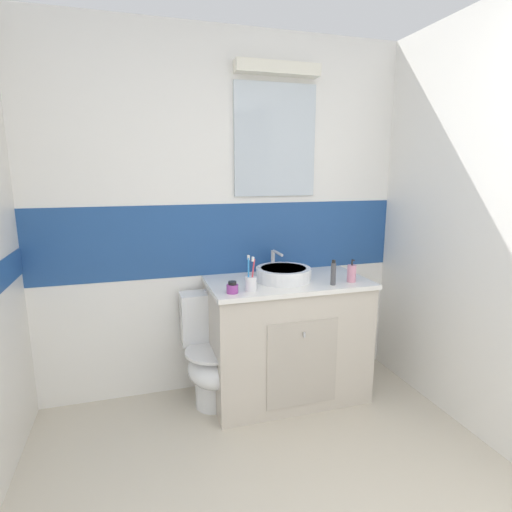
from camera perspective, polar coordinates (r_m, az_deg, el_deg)
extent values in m
cube|color=beige|center=(2.33, 3.68, -31.36)|extent=(3.20, 3.48, 0.04)
cube|color=white|center=(3.12, -4.33, -9.83)|extent=(3.20, 0.10, 0.85)
cube|color=#234C8C|center=(2.94, -4.52, 2.48)|extent=(3.20, 0.10, 0.50)
cube|color=white|center=(2.92, -4.81, 18.66)|extent=(3.20, 0.10, 1.15)
cube|color=silver|center=(2.95, 2.70, 15.82)|extent=(0.59, 0.02, 0.76)
cube|color=white|center=(2.98, 3.06, 24.74)|extent=(0.59, 0.10, 0.08)
cube|color=beige|center=(2.92, 4.26, -11.68)|extent=(1.06, 0.57, 0.82)
cube|color=white|center=(2.77, 4.47, -3.67)|extent=(1.08, 0.59, 0.03)
cube|color=#B6AD9F|center=(2.70, 6.52, -14.79)|extent=(0.48, 0.01, 0.57)
cylinder|color=silver|center=(2.60, 6.77, -10.89)|extent=(0.02, 0.02, 0.03)
cylinder|color=white|center=(2.75, 3.84, -2.53)|extent=(0.37, 0.37, 0.09)
cylinder|color=#AFB1BA|center=(2.74, 3.85, -1.76)|extent=(0.30, 0.30, 0.01)
cylinder|color=silver|center=(2.94, 2.37, -0.79)|extent=(0.03, 0.03, 0.17)
cylinder|color=silver|center=(2.83, 3.07, 0.42)|extent=(0.02, 0.17, 0.02)
cylinder|color=white|center=(2.95, -6.02, -18.50)|extent=(0.24, 0.24, 0.18)
ellipsoid|color=white|center=(2.82, -5.95, -15.38)|extent=(0.34, 0.42, 0.22)
cylinder|color=white|center=(2.76, -6.00, -13.12)|extent=(0.37, 0.37, 0.02)
cube|color=white|center=(2.89, -6.87, -8.43)|extent=(0.36, 0.17, 0.36)
cylinder|color=silver|center=(2.83, -6.96, -4.89)|extent=(0.04, 0.04, 0.02)
cylinder|color=white|center=(2.51, -0.73, -3.89)|extent=(0.07, 0.07, 0.09)
cylinder|color=#D83F4C|center=(2.49, -0.45, -2.39)|extent=(0.03, 0.02, 0.17)
cube|color=white|center=(2.47, -0.45, -0.44)|extent=(0.02, 0.02, 0.03)
cylinder|color=#338CD8|center=(2.49, -1.05, -2.27)|extent=(0.01, 0.02, 0.18)
cube|color=white|center=(2.47, -1.06, -0.22)|extent=(0.01, 0.02, 0.03)
cylinder|color=pink|center=(2.78, 13.22, -2.39)|extent=(0.06, 0.06, 0.11)
cylinder|color=#262626|center=(2.77, 13.29, -0.90)|extent=(0.01, 0.01, 0.04)
cylinder|color=#262626|center=(2.75, 13.43, -0.58)|extent=(0.01, 0.02, 0.01)
cylinder|color=#4C4C51|center=(2.68, 10.75, -2.48)|extent=(0.03, 0.03, 0.14)
cylinder|color=black|center=(2.66, 10.82, -0.76)|extent=(0.02, 0.02, 0.02)
cylinder|color=#993F99|center=(2.47, -3.33, -4.60)|extent=(0.07, 0.07, 0.05)
cylinder|color=black|center=(2.46, -3.34, -3.80)|extent=(0.05, 0.05, 0.02)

